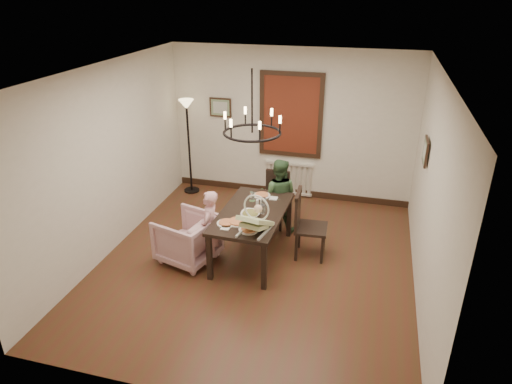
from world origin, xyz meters
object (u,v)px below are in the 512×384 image
at_px(chair_right, 311,224).
at_px(baby_bouncer, 255,219).
at_px(seated_man, 278,201).
at_px(dining_table, 252,217).
at_px(chair_far, 274,200).
at_px(floor_lamp, 189,148).
at_px(drinking_glass, 263,209).
at_px(armchair, 187,238).
at_px(elderly_woman, 210,234).

bearing_deg(chair_right, baby_bouncer, 136.84).
relative_size(chair_right, seated_man, 1.02).
xyz_separation_m(dining_table, chair_far, (0.09, 1.03, -0.20)).
relative_size(chair_far, floor_lamp, 0.52).
height_order(drinking_glass, floor_lamp, floor_lamp).
xyz_separation_m(armchair, drinking_glass, (1.06, 0.32, 0.46)).
height_order(dining_table, seated_man, seated_man).
relative_size(chair_far, drinking_glass, 6.73).
bearing_deg(baby_bouncer, elderly_woman, 174.54).
relative_size(armchair, elderly_woman, 0.83).
height_order(dining_table, drinking_glass, drinking_glass).
xyz_separation_m(dining_table, armchair, (-0.90, -0.34, -0.31)).
bearing_deg(seated_man, baby_bouncer, 88.12).
distance_m(chair_right, armchair, 1.85).
distance_m(chair_far, elderly_woman, 1.49).
relative_size(chair_right, drinking_glass, 7.60).
relative_size(seated_man, baby_bouncer, 1.92).
height_order(chair_far, floor_lamp, floor_lamp).
distance_m(chair_far, seated_man, 0.18).
bearing_deg(baby_bouncer, chair_far, 105.00).
bearing_deg(chair_right, floor_lamp, 53.64).
bearing_deg(dining_table, drinking_glass, -5.84).
bearing_deg(chair_far, drinking_glass, -81.86).
bearing_deg(armchair, floor_lamp, -142.95).
xyz_separation_m(chair_far, floor_lamp, (-1.89, 0.93, 0.43)).
xyz_separation_m(dining_table, drinking_glass, (0.16, -0.02, 0.15)).
bearing_deg(floor_lamp, seated_man, -28.14).
bearing_deg(chair_right, chair_far, 40.09).
xyz_separation_m(chair_right, baby_bouncer, (-0.65, -0.78, 0.40)).
height_order(dining_table, armchair, dining_table).
height_order(chair_right, floor_lamp, floor_lamp).
xyz_separation_m(seated_man, floor_lamp, (-1.99, 1.07, 0.38)).
distance_m(armchair, elderly_woman, 0.37).
relative_size(chair_far, elderly_woman, 0.99).
xyz_separation_m(chair_far, drinking_glass, (0.07, -1.06, 0.35)).
relative_size(dining_table, elderly_woman, 1.72).
distance_m(chair_right, floor_lamp, 3.18).
bearing_deg(elderly_woman, armchair, -89.66).
relative_size(chair_right, armchair, 1.34).
relative_size(armchair, floor_lamp, 0.44).
bearing_deg(elderly_woman, dining_table, 114.70).
distance_m(armchair, drinking_glass, 1.20).
distance_m(dining_table, drinking_glass, 0.22).
bearing_deg(floor_lamp, dining_table, -47.53).
bearing_deg(floor_lamp, drinking_glass, -45.41).
distance_m(dining_table, chair_far, 1.06).
bearing_deg(baby_bouncer, chair_right, 61.49).
xyz_separation_m(baby_bouncer, floor_lamp, (-1.99, 2.50, -0.03)).
xyz_separation_m(drinking_glass, floor_lamp, (-1.96, 1.99, 0.08)).
bearing_deg(seated_man, elderly_woman, 56.38).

